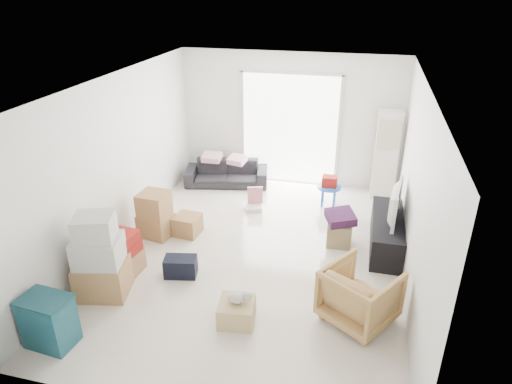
{
  "coord_description": "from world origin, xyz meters",
  "views": [
    {
      "loc": [
        1.46,
        -5.93,
        4.0
      ],
      "look_at": [
        -0.03,
        0.2,
        1.0
      ],
      "focal_mm": 32.0,
      "sensor_mm": 36.0,
      "label": 1
    }
  ],
  "objects_px": {
    "tv_console": "(386,233)",
    "kids_table": "(329,185)",
    "television": "(389,215)",
    "wood_crate": "(237,312)",
    "ac_tower": "(386,156)",
    "armchair": "(360,293)",
    "ottoman": "(339,233)",
    "sofa": "(226,169)",
    "storage_bins": "(49,321)"
  },
  "relations": [
    {
      "from": "storage_bins",
      "to": "television",
      "type": "bearing_deg",
      "value": 39.17
    },
    {
      "from": "armchair",
      "to": "storage_bins",
      "type": "relative_size",
      "value": 1.26
    },
    {
      "from": "sofa",
      "to": "kids_table",
      "type": "relative_size",
      "value": 2.89
    },
    {
      "from": "tv_console",
      "to": "armchair",
      "type": "bearing_deg",
      "value": -100.87
    },
    {
      "from": "tv_console",
      "to": "storage_bins",
      "type": "bearing_deg",
      "value": -140.83
    },
    {
      "from": "armchair",
      "to": "wood_crate",
      "type": "bearing_deg",
      "value": 48.11
    },
    {
      "from": "ac_tower",
      "to": "storage_bins",
      "type": "xyz_separation_m",
      "value": [
        -3.85,
        -5.09,
        -0.54
      ]
    },
    {
      "from": "tv_console",
      "to": "ottoman",
      "type": "bearing_deg",
      "value": -173.24
    },
    {
      "from": "storage_bins",
      "to": "tv_console",
      "type": "bearing_deg",
      "value": 39.17
    },
    {
      "from": "television",
      "to": "ottoman",
      "type": "relative_size",
      "value": 2.5
    },
    {
      "from": "sofa",
      "to": "tv_console",
      "type": "bearing_deg",
      "value": -39.81
    },
    {
      "from": "television",
      "to": "armchair",
      "type": "distance_m",
      "value": 1.92
    },
    {
      "from": "television",
      "to": "sofa",
      "type": "xyz_separation_m",
      "value": [
        -3.23,
        1.77,
        -0.26
      ]
    },
    {
      "from": "ac_tower",
      "to": "wood_crate",
      "type": "bearing_deg",
      "value": -113.3
    },
    {
      "from": "television",
      "to": "ottoman",
      "type": "xyz_separation_m",
      "value": [
        -0.74,
        -0.09,
        -0.4
      ]
    },
    {
      "from": "tv_console",
      "to": "wood_crate",
      "type": "relative_size",
      "value": 3.55
    },
    {
      "from": "armchair",
      "to": "wood_crate",
      "type": "distance_m",
      "value": 1.58
    },
    {
      "from": "ottoman",
      "to": "wood_crate",
      "type": "distance_m",
      "value": 2.46
    },
    {
      "from": "sofa",
      "to": "storage_bins",
      "type": "height_order",
      "value": "sofa"
    },
    {
      "from": "storage_bins",
      "to": "kids_table",
      "type": "bearing_deg",
      "value": 57.57
    },
    {
      "from": "sofa",
      "to": "wood_crate",
      "type": "distance_m",
      "value": 4.28
    },
    {
      "from": "television",
      "to": "sofa",
      "type": "bearing_deg",
      "value": 68.74
    },
    {
      "from": "armchair",
      "to": "ac_tower",
      "type": "bearing_deg",
      "value": -61.79
    },
    {
      "from": "sofa",
      "to": "wood_crate",
      "type": "relative_size",
      "value": 3.84
    },
    {
      "from": "armchair",
      "to": "wood_crate",
      "type": "height_order",
      "value": "armchair"
    },
    {
      "from": "tv_console",
      "to": "armchair",
      "type": "relative_size",
      "value": 1.9
    },
    {
      "from": "ac_tower",
      "to": "tv_console",
      "type": "xyz_separation_m",
      "value": [
        0.05,
        -1.92,
        -0.61
      ]
    },
    {
      "from": "kids_table",
      "to": "wood_crate",
      "type": "xyz_separation_m",
      "value": [
        -0.81,
        -3.59,
        -0.27
      ]
    },
    {
      "from": "television",
      "to": "ottoman",
      "type": "height_order",
      "value": "television"
    },
    {
      "from": "ottoman",
      "to": "wood_crate",
      "type": "xyz_separation_m",
      "value": [
        -1.12,
        -2.19,
        -0.05
      ]
    },
    {
      "from": "armchair",
      "to": "kids_table",
      "type": "distance_m",
      "value": 3.26
    },
    {
      "from": "television",
      "to": "storage_bins",
      "type": "bearing_deg",
      "value": 136.57
    },
    {
      "from": "sofa",
      "to": "kids_table",
      "type": "xyz_separation_m",
      "value": [
        2.19,
        -0.46,
        0.08
      ]
    },
    {
      "from": "television",
      "to": "sofa",
      "type": "height_order",
      "value": "sofa"
    },
    {
      "from": "television",
      "to": "wood_crate",
      "type": "xyz_separation_m",
      "value": [
        -1.86,
        -2.28,
        -0.44
      ]
    },
    {
      "from": "tv_console",
      "to": "television",
      "type": "xyz_separation_m",
      "value": [
        0.0,
        0.0,
        0.33
      ]
    },
    {
      "from": "television",
      "to": "kids_table",
      "type": "relative_size",
      "value": 1.66
    },
    {
      "from": "tv_console",
      "to": "ottoman",
      "type": "height_order",
      "value": "tv_console"
    },
    {
      "from": "ac_tower",
      "to": "ottoman",
      "type": "bearing_deg",
      "value": -109.07
    },
    {
      "from": "television",
      "to": "ottoman",
      "type": "distance_m",
      "value": 0.85
    },
    {
      "from": "ac_tower",
      "to": "armchair",
      "type": "xyz_separation_m",
      "value": [
        -0.31,
        -3.79,
        -0.46
      ]
    },
    {
      "from": "tv_console",
      "to": "kids_table",
      "type": "bearing_deg",
      "value": 128.64
    },
    {
      "from": "sofa",
      "to": "ottoman",
      "type": "distance_m",
      "value": 3.11
    },
    {
      "from": "television",
      "to": "wood_crate",
      "type": "height_order",
      "value": "television"
    },
    {
      "from": "tv_console",
      "to": "ottoman",
      "type": "relative_size",
      "value": 4.04
    },
    {
      "from": "sofa",
      "to": "ottoman",
      "type": "relative_size",
      "value": 4.36
    },
    {
      "from": "sofa",
      "to": "armchair",
      "type": "xyz_separation_m",
      "value": [
        2.87,
        -3.64,
        0.08
      ]
    },
    {
      "from": "storage_bins",
      "to": "sofa",
      "type": "bearing_deg",
      "value": 82.32
    },
    {
      "from": "ottoman",
      "to": "ac_tower",
      "type": "bearing_deg",
      "value": 70.93
    },
    {
      "from": "television",
      "to": "kids_table",
      "type": "height_order",
      "value": "television"
    }
  ]
}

